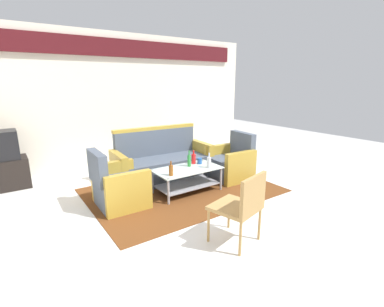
{
  "coord_description": "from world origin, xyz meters",
  "views": [
    {
      "loc": [
        -2.39,
        -3.0,
        1.8
      ],
      "look_at": [
        0.13,
        0.63,
        0.65
      ],
      "focal_mm": 26.11,
      "sensor_mm": 36.0,
      "label": 1
    }
  ],
  "objects_px": {
    "couch": "(162,163)",
    "bottle_red": "(194,159)",
    "coffee_table": "(187,176)",
    "wicker_chair": "(242,203)",
    "armchair_right": "(231,164)",
    "armchair_left": "(118,187)",
    "bottle_brown": "(171,170)",
    "bottle_clear": "(209,162)",
    "bottle_green": "(189,160)",
    "tv_stand": "(2,174)",
    "cup": "(200,161)"
  },
  "relations": [
    {
      "from": "armchair_right",
      "to": "wicker_chair",
      "type": "relative_size",
      "value": 1.01
    },
    {
      "from": "bottle_green",
      "to": "wicker_chair",
      "type": "height_order",
      "value": "wicker_chair"
    },
    {
      "from": "wicker_chair",
      "to": "bottle_red",
      "type": "bearing_deg",
      "value": 57.07
    },
    {
      "from": "armchair_right",
      "to": "bottle_red",
      "type": "xyz_separation_m",
      "value": [
        -0.81,
        0.07,
        0.21
      ]
    },
    {
      "from": "coffee_table",
      "to": "wicker_chair",
      "type": "xyz_separation_m",
      "value": [
        -0.35,
        -1.62,
        0.22
      ]
    },
    {
      "from": "couch",
      "to": "bottle_green",
      "type": "xyz_separation_m",
      "value": [
        0.13,
        -0.69,
        0.2
      ]
    },
    {
      "from": "coffee_table",
      "to": "bottle_brown",
      "type": "height_order",
      "value": "bottle_brown"
    },
    {
      "from": "armchair_left",
      "to": "cup",
      "type": "distance_m",
      "value": 1.46
    },
    {
      "from": "bottle_green",
      "to": "bottle_red",
      "type": "bearing_deg",
      "value": 29.98
    },
    {
      "from": "couch",
      "to": "bottle_red",
      "type": "distance_m",
      "value": 0.69
    },
    {
      "from": "couch",
      "to": "wicker_chair",
      "type": "distance_m",
      "value": 2.42
    },
    {
      "from": "armchair_right",
      "to": "bottle_clear",
      "type": "relative_size",
      "value": 3.35
    },
    {
      "from": "coffee_table",
      "to": "bottle_brown",
      "type": "relative_size",
      "value": 4.89
    },
    {
      "from": "bottle_red",
      "to": "cup",
      "type": "bearing_deg",
      "value": -38.78
    },
    {
      "from": "armchair_left",
      "to": "bottle_clear",
      "type": "xyz_separation_m",
      "value": [
        1.44,
        -0.31,
        0.22
      ]
    },
    {
      "from": "bottle_red",
      "to": "bottle_clear",
      "type": "distance_m",
      "value": 0.35
    },
    {
      "from": "armchair_right",
      "to": "bottle_green",
      "type": "xyz_separation_m",
      "value": [
        -0.96,
        -0.02,
        0.23
      ]
    },
    {
      "from": "bottle_red",
      "to": "wicker_chair",
      "type": "bearing_deg",
      "value": -108.55
    },
    {
      "from": "couch",
      "to": "armchair_right",
      "type": "relative_size",
      "value": 2.16
    },
    {
      "from": "bottle_clear",
      "to": "armchair_left",
      "type": "bearing_deg",
      "value": 167.74
    },
    {
      "from": "cup",
      "to": "tv_stand",
      "type": "relative_size",
      "value": 0.12
    },
    {
      "from": "couch",
      "to": "coffee_table",
      "type": "distance_m",
      "value": 0.78
    },
    {
      "from": "couch",
      "to": "bottle_red",
      "type": "relative_size",
      "value": 7.76
    },
    {
      "from": "armchair_left",
      "to": "bottle_clear",
      "type": "distance_m",
      "value": 1.49
    },
    {
      "from": "armchair_right",
      "to": "bottle_brown",
      "type": "bearing_deg",
      "value": 103.22
    },
    {
      "from": "bottle_brown",
      "to": "wicker_chair",
      "type": "distance_m",
      "value": 1.47
    },
    {
      "from": "bottle_brown",
      "to": "tv_stand",
      "type": "relative_size",
      "value": 0.28
    },
    {
      "from": "bottle_clear",
      "to": "bottle_brown",
      "type": "distance_m",
      "value": 0.71
    },
    {
      "from": "armchair_left",
      "to": "bottle_brown",
      "type": "height_order",
      "value": "armchair_left"
    },
    {
      "from": "bottle_clear",
      "to": "bottle_green",
      "type": "relative_size",
      "value": 0.94
    },
    {
      "from": "bottle_brown",
      "to": "bottle_red",
      "type": "bearing_deg",
      "value": 26.58
    },
    {
      "from": "coffee_table",
      "to": "bottle_brown",
      "type": "bearing_deg",
      "value": -159.04
    },
    {
      "from": "armchair_right",
      "to": "coffee_table",
      "type": "distance_m",
      "value": 1.06
    },
    {
      "from": "bottle_red",
      "to": "couch",
      "type": "bearing_deg",
      "value": 115.05
    },
    {
      "from": "bottle_brown",
      "to": "bottle_green",
      "type": "height_order",
      "value": "bottle_green"
    },
    {
      "from": "couch",
      "to": "bottle_red",
      "type": "xyz_separation_m",
      "value": [
        0.28,
        -0.61,
        0.18
      ]
    },
    {
      "from": "bottle_clear",
      "to": "cup",
      "type": "bearing_deg",
      "value": 87.91
    },
    {
      "from": "bottle_brown",
      "to": "tv_stand",
      "type": "height_order",
      "value": "bottle_brown"
    },
    {
      "from": "coffee_table",
      "to": "tv_stand",
      "type": "xyz_separation_m",
      "value": [
        -2.51,
        1.92,
        -0.01
      ]
    },
    {
      "from": "bottle_red",
      "to": "armchair_left",
      "type": "bearing_deg",
      "value": -178.85
    },
    {
      "from": "armchair_left",
      "to": "bottle_red",
      "type": "distance_m",
      "value": 1.39
    },
    {
      "from": "armchair_right",
      "to": "bottle_brown",
      "type": "relative_size",
      "value": 3.78
    },
    {
      "from": "bottle_green",
      "to": "wicker_chair",
      "type": "distance_m",
      "value": 1.76
    },
    {
      "from": "cup",
      "to": "couch",
      "type": "bearing_deg",
      "value": 118.5
    },
    {
      "from": "armchair_left",
      "to": "bottle_brown",
      "type": "distance_m",
      "value": 0.81
    },
    {
      "from": "wicker_chair",
      "to": "armchair_right",
      "type": "bearing_deg",
      "value": 36.32
    },
    {
      "from": "armchair_left",
      "to": "armchair_right",
      "type": "relative_size",
      "value": 1.0
    },
    {
      "from": "couch",
      "to": "bottle_brown",
      "type": "bearing_deg",
      "value": 71.64
    },
    {
      "from": "couch",
      "to": "bottle_red",
      "type": "bearing_deg",
      "value": 117.9
    },
    {
      "from": "couch",
      "to": "cup",
      "type": "height_order",
      "value": "couch"
    }
  ]
}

